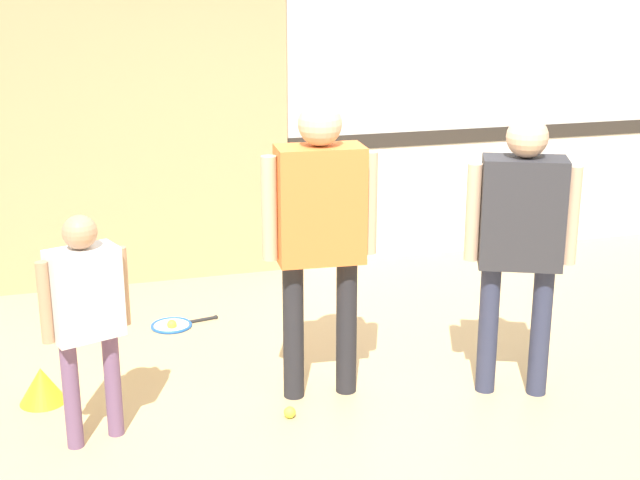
{
  "coord_description": "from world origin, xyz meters",
  "views": [
    {
      "loc": [
        -1.49,
        -4.33,
        2.36
      ],
      "look_at": [
        -0.15,
        0.19,
        0.94
      ],
      "focal_mm": 50.0,
      "sensor_mm": 36.0,
      "label": 1
    }
  ],
  "objects_px": {
    "person_instructor": "(320,220)",
    "tennis_ball_by_spare_racket": "(172,324)",
    "person_student_left": "(86,305)",
    "tennis_ball_near_instructor": "(290,412)",
    "racket_spare_on_floor": "(174,325)",
    "person_student_right": "(521,227)",
    "training_cone": "(42,385)"
  },
  "relations": [
    {
      "from": "person_student_left",
      "to": "training_cone",
      "type": "bearing_deg",
      "value": 97.81
    },
    {
      "from": "person_student_left",
      "to": "training_cone",
      "type": "distance_m",
      "value": 0.88
    },
    {
      "from": "person_instructor",
      "to": "tennis_ball_near_instructor",
      "type": "bearing_deg",
      "value": -131.09
    },
    {
      "from": "person_instructor",
      "to": "racket_spare_on_floor",
      "type": "xyz_separation_m",
      "value": [
        -0.68,
        1.26,
        -1.04
      ]
    },
    {
      "from": "racket_spare_on_floor",
      "to": "tennis_ball_near_instructor",
      "type": "bearing_deg",
      "value": -84.69
    },
    {
      "from": "racket_spare_on_floor",
      "to": "training_cone",
      "type": "distance_m",
      "value": 1.27
    },
    {
      "from": "person_student_right",
      "to": "person_instructor",
      "type": "bearing_deg",
      "value": 8.55
    },
    {
      "from": "person_instructor",
      "to": "tennis_ball_by_spare_racket",
      "type": "xyz_separation_m",
      "value": [
        -0.7,
        1.22,
        -1.02
      ]
    },
    {
      "from": "person_student_left",
      "to": "racket_spare_on_floor",
      "type": "distance_m",
      "value": 1.74
    },
    {
      "from": "tennis_ball_near_instructor",
      "to": "tennis_ball_by_spare_racket",
      "type": "height_order",
      "value": "same"
    },
    {
      "from": "training_cone",
      "to": "person_student_left",
      "type": "bearing_deg",
      "value": -62.86
    },
    {
      "from": "person_student_left",
      "to": "tennis_ball_near_instructor",
      "type": "height_order",
      "value": "person_student_left"
    },
    {
      "from": "person_student_left",
      "to": "person_student_right",
      "type": "xyz_separation_m",
      "value": [
        2.36,
        -0.11,
        0.24
      ]
    },
    {
      "from": "racket_spare_on_floor",
      "to": "tennis_ball_near_instructor",
      "type": "relative_size",
      "value": 7.65
    },
    {
      "from": "person_instructor",
      "to": "person_student_right",
      "type": "distance_m",
      "value": 1.12
    },
    {
      "from": "person_instructor",
      "to": "tennis_ball_by_spare_racket",
      "type": "bearing_deg",
      "value": 124.44
    },
    {
      "from": "tennis_ball_by_spare_racket",
      "to": "racket_spare_on_floor",
      "type": "bearing_deg",
      "value": 66.28
    },
    {
      "from": "person_instructor",
      "to": "tennis_ball_by_spare_racket",
      "type": "relative_size",
      "value": 25.76
    },
    {
      "from": "tennis_ball_near_instructor",
      "to": "tennis_ball_by_spare_racket",
      "type": "xyz_separation_m",
      "value": [
        -0.46,
        1.46,
        0.0
      ]
    },
    {
      "from": "person_student_right",
      "to": "tennis_ball_by_spare_racket",
      "type": "xyz_separation_m",
      "value": [
        -1.78,
        1.52,
        -0.97
      ]
    },
    {
      "from": "person_student_right",
      "to": "training_cone",
      "type": "xyz_separation_m",
      "value": [
        -2.63,
        0.63,
        -0.9
      ]
    },
    {
      "from": "training_cone",
      "to": "tennis_ball_near_instructor",
      "type": "bearing_deg",
      "value": -23.93
    },
    {
      "from": "person_student_left",
      "to": "tennis_ball_by_spare_racket",
      "type": "height_order",
      "value": "person_student_left"
    },
    {
      "from": "person_student_right",
      "to": "racket_spare_on_floor",
      "type": "xyz_separation_m",
      "value": [
        -1.76,
        1.56,
        -0.99
      ]
    },
    {
      "from": "racket_spare_on_floor",
      "to": "tennis_ball_near_instructor",
      "type": "height_order",
      "value": "tennis_ball_near_instructor"
    },
    {
      "from": "tennis_ball_by_spare_racket",
      "to": "training_cone",
      "type": "bearing_deg",
      "value": -133.85
    },
    {
      "from": "person_instructor",
      "to": "person_student_left",
      "type": "relative_size",
      "value": 1.39
    },
    {
      "from": "person_student_right",
      "to": "racket_spare_on_floor",
      "type": "relative_size",
      "value": 3.21
    },
    {
      "from": "person_student_left",
      "to": "tennis_ball_near_instructor",
      "type": "distance_m",
      "value": 1.27
    },
    {
      "from": "person_instructor",
      "to": "person_student_left",
      "type": "xyz_separation_m",
      "value": [
        -1.28,
        -0.19,
        -0.29
      ]
    },
    {
      "from": "person_student_left",
      "to": "person_student_right",
      "type": "relative_size",
      "value": 0.76
    },
    {
      "from": "person_student_left",
      "to": "tennis_ball_by_spare_racket",
      "type": "xyz_separation_m",
      "value": [
        0.58,
        1.41,
        -0.73
      ]
    }
  ]
}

